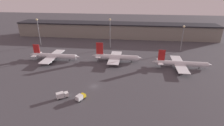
{
  "coord_description": "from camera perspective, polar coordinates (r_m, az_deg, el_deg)",
  "views": [
    {
      "loc": [
        20.11,
        -82.87,
        50.4
      ],
      "look_at": [
        7.62,
        20.14,
        6.0
      ],
      "focal_mm": 28.0,
      "sensor_mm": 36.0,
      "label": 1
    }
  ],
  "objects": [
    {
      "name": "lamp_post_1",
      "position": [
        154.81,
        -0.65,
        10.69
      ],
      "size": [
        1.8,
        1.8,
        26.94
      ],
      "color": "slate",
      "rests_on": "ground"
    },
    {
      "name": "lamp_post_0",
      "position": [
        176.24,
        -22.94,
        10.19
      ],
      "size": [
        1.8,
        1.8,
        25.58
      ],
      "color": "slate",
      "rests_on": "ground"
    },
    {
      "name": "terminal_building",
      "position": [
        197.42,
        0.92,
        10.74
      ],
      "size": [
        216.33,
        21.96,
        15.75
      ],
      "color": "gray",
      "rests_on": "ground"
    },
    {
      "name": "service_vehicle_1",
      "position": [
        88.05,
        -10.29,
        -10.88
      ],
      "size": [
        4.59,
        5.66,
        2.93
      ],
      "rotation": [
        0.0,
        0.0,
        1.07
      ],
      "color": "gold",
      "rests_on": "ground"
    },
    {
      "name": "airplane_0",
      "position": [
        140.04,
        -18.37,
        2.19
      ],
      "size": [
        40.46,
        30.15,
        11.63
      ],
      "rotation": [
        0.0,
        0.0,
        -0.01
      ],
      "color": "silver",
      "rests_on": "ground"
    },
    {
      "name": "airplane_2",
      "position": [
        128.7,
        21.57,
        -0.17
      ],
      "size": [
        40.12,
        31.28,
        12.22
      ],
      "rotation": [
        0.0,
        0.0,
        -0.01
      ],
      "color": "silver",
      "rests_on": "ground"
    },
    {
      "name": "lamp_post_2",
      "position": [
        159.61,
        22.1,
        8.48
      ],
      "size": [
        1.8,
        1.8,
        22.46
      ],
      "color": "slate",
      "rests_on": "ground"
    },
    {
      "name": "ground",
      "position": [
        99.05,
        -5.84,
        -7.55
      ],
      "size": [
        600.0,
        600.0,
        0.0
      ],
      "primitive_type": "plane",
      "color": "#423F44"
    },
    {
      "name": "service_vehicle_0",
      "position": [
        91.26,
        -16.07,
        -10.01
      ],
      "size": [
        6.11,
        5.31,
        3.33
      ],
      "rotation": [
        0.0,
        0.0,
        0.62
      ],
      "color": "white",
      "rests_on": "ground"
    },
    {
      "name": "airplane_1",
      "position": [
        129.92,
        1.43,
        1.9
      ],
      "size": [
        38.33,
        27.3,
        14.06
      ],
      "rotation": [
        0.0,
        0.0,
        -0.01
      ],
      "color": "silver",
      "rests_on": "ground"
    }
  ]
}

